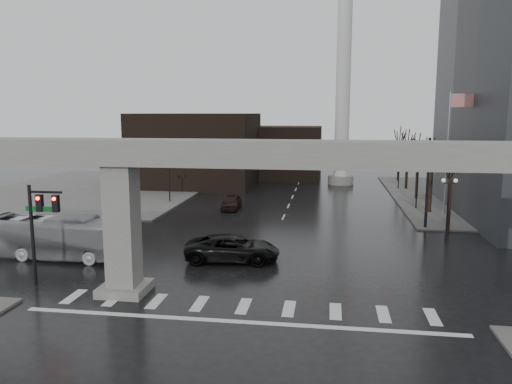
# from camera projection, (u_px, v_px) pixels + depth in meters

# --- Properties ---
(ground) EXTENTS (160.00, 160.00, 0.00)m
(ground) POSITION_uv_depth(u_px,v_px,m) (247.00, 299.00, 27.31)
(ground) COLOR black
(ground) RESTS_ON ground
(sidewalk_nw) EXTENTS (28.00, 36.00, 0.15)m
(sidewalk_nw) POSITION_uv_depth(u_px,v_px,m) (98.00, 189.00, 66.21)
(sidewalk_nw) COLOR slate
(sidewalk_nw) RESTS_ON ground
(elevated_guideway) EXTENTS (48.00, 2.60, 8.70)m
(elevated_guideway) POSITION_uv_depth(u_px,v_px,m) (270.00, 175.00, 26.05)
(elevated_guideway) COLOR gray
(elevated_guideway) RESTS_ON ground
(building_far_left) EXTENTS (16.00, 14.00, 10.00)m
(building_far_left) POSITION_uv_depth(u_px,v_px,m) (197.00, 150.00, 69.57)
(building_far_left) COLOR black
(building_far_left) RESTS_ON ground
(building_far_mid) EXTENTS (10.00, 10.00, 8.00)m
(building_far_mid) POSITION_uv_depth(u_px,v_px,m) (288.00, 152.00, 77.78)
(building_far_mid) COLOR black
(building_far_mid) RESTS_ON ground
(smokestack) EXTENTS (3.60, 3.60, 30.00)m
(smokestack) POSITION_uv_depth(u_px,v_px,m) (343.00, 89.00, 69.30)
(smokestack) COLOR silver
(smokestack) RESTS_ON ground
(signal_mast_arm) EXTENTS (12.12, 0.43, 8.00)m
(signal_mast_arm) POSITION_uv_depth(u_px,v_px,m) (383.00, 162.00, 43.47)
(signal_mast_arm) COLOR black
(signal_mast_arm) RESTS_ON ground
(signal_left_pole) EXTENTS (2.30, 0.30, 6.00)m
(signal_left_pole) POSITION_uv_depth(u_px,v_px,m) (40.00, 218.00, 28.92)
(signal_left_pole) COLOR black
(signal_left_pole) RESTS_ON ground
(flagpole_assembly) EXTENTS (2.06, 0.12, 12.00)m
(flagpole_assembly) POSITION_uv_depth(u_px,v_px,m) (451.00, 141.00, 45.43)
(flagpole_assembly) COLOR silver
(flagpole_assembly) RESTS_ON ground
(lamp_right_0) EXTENTS (1.22, 0.32, 5.11)m
(lamp_right_0) POSITION_uv_depth(u_px,v_px,m) (448.00, 200.00, 38.51)
(lamp_right_0) COLOR black
(lamp_right_0) RESTS_ON ground
(lamp_right_1) EXTENTS (1.22, 0.32, 5.11)m
(lamp_right_1) POSITION_uv_depth(u_px,v_px,m) (417.00, 177.00, 52.19)
(lamp_right_1) COLOR black
(lamp_right_1) RESTS_ON ground
(lamp_right_2) EXTENTS (1.22, 0.32, 5.11)m
(lamp_right_2) POSITION_uv_depth(u_px,v_px,m) (399.00, 163.00, 65.87)
(lamp_right_2) COLOR black
(lamp_right_2) RESTS_ON ground
(lamp_left_0) EXTENTS (1.22, 0.32, 5.11)m
(lamp_left_0) POSITION_uv_depth(u_px,v_px,m) (117.00, 192.00, 42.39)
(lamp_left_0) COLOR black
(lamp_left_0) RESTS_ON ground
(lamp_left_1) EXTENTS (1.22, 0.32, 5.11)m
(lamp_left_1) POSITION_uv_depth(u_px,v_px,m) (169.00, 172.00, 56.06)
(lamp_left_1) COLOR black
(lamp_left_1) RESTS_ON ground
(lamp_left_2) EXTENTS (1.22, 0.32, 5.11)m
(lamp_left_2) POSITION_uv_depth(u_px,v_px,m) (201.00, 161.00, 69.74)
(lamp_left_2) COLOR black
(lamp_left_2) RESTS_ON ground
(tree_right_0) EXTENTS (1.09, 1.58, 7.50)m
(tree_right_0) POSITION_uv_depth(u_px,v_px,m) (450.00, 200.00, 42.39)
(tree_right_0) COLOR black
(tree_right_0) RESTS_ON ground
(tree_right_1) EXTENTS (1.09, 1.61, 7.67)m
(tree_right_1) POSITION_uv_depth(u_px,v_px,m) (431.00, 186.00, 50.20)
(tree_right_1) COLOR black
(tree_right_1) RESTS_ON ground
(tree_right_2) EXTENTS (1.10, 1.63, 7.85)m
(tree_right_2) POSITION_uv_depth(u_px,v_px,m) (417.00, 175.00, 58.00)
(tree_right_2) COLOR black
(tree_right_2) RESTS_ON ground
(tree_right_3) EXTENTS (1.11, 1.66, 8.02)m
(tree_right_3) POSITION_uv_depth(u_px,v_px,m) (407.00, 167.00, 65.81)
(tree_right_3) COLOR black
(tree_right_3) RESTS_ON ground
(tree_right_4) EXTENTS (1.12, 1.69, 8.19)m
(tree_right_4) POSITION_uv_depth(u_px,v_px,m) (399.00, 161.00, 73.62)
(tree_right_4) COLOR black
(tree_right_4) RESTS_ON ground
(pickup_truck) EXTENTS (6.71, 3.53, 1.80)m
(pickup_truck) POSITION_uv_depth(u_px,v_px,m) (232.00, 248.00, 34.20)
(pickup_truck) COLOR black
(pickup_truck) RESTS_ON ground
(city_bus) EXTENTS (10.99, 2.97, 3.04)m
(city_bus) POSITION_uv_depth(u_px,v_px,m) (59.00, 237.00, 34.75)
(city_bus) COLOR #9E9EA2
(city_bus) RESTS_ON ground
(far_car) EXTENTS (1.88, 4.49, 1.52)m
(far_car) POSITION_uv_depth(u_px,v_px,m) (231.00, 202.00, 52.65)
(far_car) COLOR black
(far_car) RESTS_ON ground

